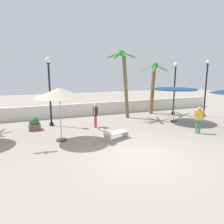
{
  "coord_description": "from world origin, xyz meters",
  "views": [
    {
      "loc": [
        -4.38,
        -7.63,
        3.68
      ],
      "look_at": [
        0.0,
        3.3,
        1.4
      ],
      "focal_mm": 34.38,
      "sensor_mm": 36.0,
      "label": 1
    }
  ],
  "objects_px": {
    "lamp_post_1": "(206,86)",
    "lounge_chair_0": "(113,133)",
    "guest_1": "(95,113)",
    "palm_tree_0": "(124,75)",
    "palm_tree_1": "(153,82)",
    "lamp_post_0": "(175,82)",
    "guest_0": "(199,117)",
    "lamp_post_2": "(49,83)",
    "patio_umbrella_0": "(59,93)",
    "planter": "(34,124)",
    "patio_umbrella_2": "(175,90)"
  },
  "relations": [
    {
      "from": "palm_tree_0",
      "to": "guest_1",
      "type": "xyz_separation_m",
      "value": [
        -2.91,
        -1.86,
        -2.43
      ]
    },
    {
      "from": "guest_0",
      "to": "palm_tree_0",
      "type": "bearing_deg",
      "value": 112.77
    },
    {
      "from": "patio_umbrella_2",
      "to": "lounge_chair_0",
      "type": "bearing_deg",
      "value": -157.99
    },
    {
      "from": "patio_umbrella_2",
      "to": "guest_1",
      "type": "height_order",
      "value": "patio_umbrella_2"
    },
    {
      "from": "lamp_post_1",
      "to": "palm_tree_0",
      "type": "bearing_deg",
      "value": 163.09
    },
    {
      "from": "palm_tree_1",
      "to": "planter",
      "type": "height_order",
      "value": "palm_tree_1"
    },
    {
      "from": "lamp_post_0",
      "to": "lounge_chair_0",
      "type": "height_order",
      "value": "lamp_post_0"
    },
    {
      "from": "patio_umbrella_2",
      "to": "lamp_post_1",
      "type": "distance_m",
      "value": 3.47
    },
    {
      "from": "planter",
      "to": "patio_umbrella_2",
      "type": "bearing_deg",
      "value": -8.19
    },
    {
      "from": "patio_umbrella_0",
      "to": "lamp_post_1",
      "type": "bearing_deg",
      "value": 9.45
    },
    {
      "from": "lounge_chair_0",
      "to": "lamp_post_2",
      "type": "bearing_deg",
      "value": 121.95
    },
    {
      "from": "palm_tree_0",
      "to": "guest_1",
      "type": "distance_m",
      "value": 4.22
    },
    {
      "from": "lamp_post_2",
      "to": "planter",
      "type": "xyz_separation_m",
      "value": [
        -1.12,
        -0.7,
        -2.52
      ]
    },
    {
      "from": "palm_tree_0",
      "to": "lamp_post_2",
      "type": "relative_size",
      "value": 1.15
    },
    {
      "from": "lamp_post_1",
      "to": "guest_1",
      "type": "relative_size",
      "value": 2.91
    },
    {
      "from": "patio_umbrella_0",
      "to": "patio_umbrella_2",
      "type": "relative_size",
      "value": 0.93
    },
    {
      "from": "lamp_post_1",
      "to": "guest_0",
      "type": "bearing_deg",
      "value": -137.99
    },
    {
      "from": "lounge_chair_0",
      "to": "guest_1",
      "type": "height_order",
      "value": "guest_1"
    },
    {
      "from": "lamp_post_2",
      "to": "palm_tree_1",
      "type": "bearing_deg",
      "value": 7.37
    },
    {
      "from": "palm_tree_1",
      "to": "lamp_post_1",
      "type": "relative_size",
      "value": 0.97
    },
    {
      "from": "patio_umbrella_0",
      "to": "palm_tree_1",
      "type": "xyz_separation_m",
      "value": [
        8.54,
        4.59,
        0.21
      ]
    },
    {
      "from": "lamp_post_0",
      "to": "palm_tree_0",
      "type": "bearing_deg",
      "value": 176.65
    },
    {
      "from": "palm_tree_0",
      "to": "lamp_post_0",
      "type": "height_order",
      "value": "palm_tree_0"
    },
    {
      "from": "patio_umbrella_0",
      "to": "planter",
      "type": "bearing_deg",
      "value": 114.17
    },
    {
      "from": "lamp_post_0",
      "to": "guest_0",
      "type": "bearing_deg",
      "value": -113.1
    },
    {
      "from": "patio_umbrella_0",
      "to": "lamp_post_1",
      "type": "xyz_separation_m",
      "value": [
        11.74,
        1.95,
        -0.07
      ]
    },
    {
      "from": "palm_tree_1",
      "to": "guest_1",
      "type": "distance_m",
      "value": 6.79
    },
    {
      "from": "guest_1",
      "to": "planter",
      "type": "xyz_separation_m",
      "value": [
        -3.78,
        0.76,
        -0.54
      ]
    },
    {
      "from": "palm_tree_0",
      "to": "lounge_chair_0",
      "type": "relative_size",
      "value": 2.69
    },
    {
      "from": "lamp_post_1",
      "to": "patio_umbrella_2",
      "type": "bearing_deg",
      "value": -170.72
    },
    {
      "from": "lamp_post_0",
      "to": "guest_0",
      "type": "distance_m",
      "value": 5.96
    },
    {
      "from": "patio_umbrella_0",
      "to": "patio_umbrella_2",
      "type": "height_order",
      "value": "patio_umbrella_0"
    },
    {
      "from": "lamp_post_2",
      "to": "planter",
      "type": "bearing_deg",
      "value": -147.83
    },
    {
      "from": "lamp_post_0",
      "to": "guest_0",
      "type": "xyz_separation_m",
      "value": [
        -2.24,
        -5.24,
        -1.76
      ]
    },
    {
      "from": "guest_1",
      "to": "guest_0",
      "type": "bearing_deg",
      "value": -34.94
    },
    {
      "from": "patio_umbrella_0",
      "to": "planter",
      "type": "height_order",
      "value": "patio_umbrella_0"
    },
    {
      "from": "lamp_post_2",
      "to": "lamp_post_0",
      "type": "bearing_deg",
      "value": 0.73
    },
    {
      "from": "lamp_post_1",
      "to": "lounge_chair_0",
      "type": "height_order",
      "value": "lamp_post_1"
    },
    {
      "from": "lamp_post_1",
      "to": "lamp_post_2",
      "type": "xyz_separation_m",
      "value": [
        -11.87,
        1.52,
        0.42
      ]
    },
    {
      "from": "guest_0",
      "to": "planter",
      "type": "distance_m",
      "value": 10.04
    },
    {
      "from": "guest_0",
      "to": "patio_umbrella_0",
      "type": "bearing_deg",
      "value": 168.07
    },
    {
      "from": "palm_tree_0",
      "to": "lamp_post_2",
      "type": "xyz_separation_m",
      "value": [
        -5.57,
        -0.39,
        -0.45
      ]
    },
    {
      "from": "lounge_chair_0",
      "to": "guest_1",
      "type": "bearing_deg",
      "value": 91.45
    },
    {
      "from": "planter",
      "to": "lounge_chair_0",
      "type": "bearing_deg",
      "value": -43.74
    },
    {
      "from": "palm_tree_1",
      "to": "lamp_post_2",
      "type": "height_order",
      "value": "lamp_post_2"
    },
    {
      "from": "palm_tree_0",
      "to": "planter",
      "type": "distance_m",
      "value": 7.4
    },
    {
      "from": "planter",
      "to": "guest_0",
      "type": "bearing_deg",
      "value": -26.11
    },
    {
      "from": "lamp_post_2",
      "to": "guest_1",
      "type": "relative_size",
      "value": 2.95
    },
    {
      "from": "palm_tree_0",
      "to": "lamp_post_0",
      "type": "relative_size",
      "value": 1.2
    },
    {
      "from": "lamp_post_0",
      "to": "planter",
      "type": "bearing_deg",
      "value": -175.77
    }
  ]
}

